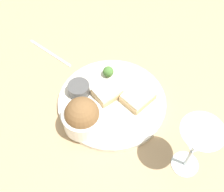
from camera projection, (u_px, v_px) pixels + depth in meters
The scene contains 9 objects.
ground_plane at pixel (112, 103), 0.79m from camera, with size 4.00×4.00×0.00m, color tan.
dinner_plate at pixel (112, 102), 0.79m from camera, with size 0.30×0.30×0.01m.
salad_bowl at pixel (82, 117), 0.70m from camera, with size 0.10×0.10×0.10m.
sauce_ramekin at pixel (79, 89), 0.78m from camera, with size 0.06×0.06×0.03m.
cheese_toast_near at pixel (138, 97), 0.77m from camera, with size 0.10×0.10×0.03m.
cheese_toast_far at pixel (107, 92), 0.78m from camera, with size 0.09×0.09×0.03m.
wine_glass at pixel (197, 143), 0.59m from camera, with size 0.09×0.09×0.17m.
garnish at pixel (108, 72), 0.82m from camera, with size 0.03×0.03×0.03m.
fork at pixel (50, 53), 0.90m from camera, with size 0.12×0.15×0.01m.
Camera 1 is at (-0.11, -0.43, 0.66)m, focal length 45.00 mm.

